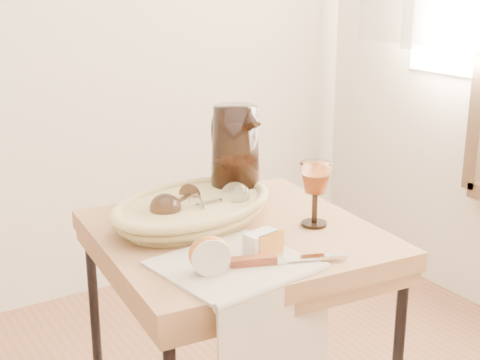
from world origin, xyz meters
TOP-DOWN VIEW (x-y plane):
  - tea_towel at (0.31, 0.30)m, footprint 0.30×0.28m
  - bread_basket at (0.35, 0.55)m, footprint 0.43×0.35m
  - goblet_lying_a at (0.32, 0.57)m, footprint 0.14×0.12m
  - goblet_lying_b at (0.41, 0.53)m, footprint 0.12×0.08m
  - pitcher at (0.51, 0.62)m, footprint 0.20×0.27m
  - wine_goblet at (0.58, 0.39)m, footprint 0.09×0.09m
  - apple_half at (0.25, 0.29)m, footprint 0.09×0.06m
  - apple_wedge at (0.38, 0.31)m, footprint 0.07×0.05m
  - table_knife at (0.39, 0.25)m, footprint 0.23×0.10m

SIDE VIEW (x-z plane):
  - tea_towel at x=0.31m, z-range 0.74..0.75m
  - table_knife at x=0.39m, z-range 0.75..0.76m
  - bread_basket at x=0.35m, z-range 0.74..0.79m
  - apple_wedge at x=0.38m, z-range 0.75..0.79m
  - apple_half at x=0.25m, z-range 0.75..0.82m
  - goblet_lying_a at x=0.32m, z-range 0.75..0.82m
  - goblet_lying_b at x=0.41m, z-range 0.75..0.82m
  - wine_goblet at x=0.58m, z-range 0.74..0.89m
  - pitcher at x=0.51m, z-range 0.72..1.00m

